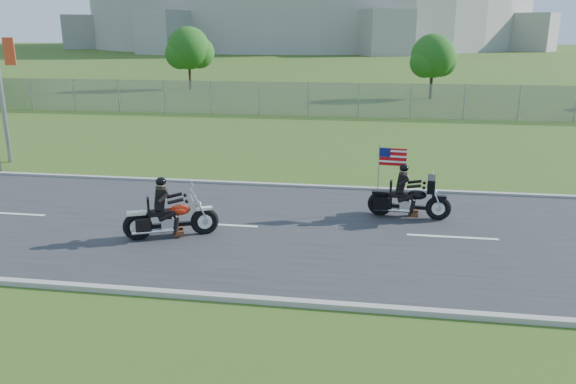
# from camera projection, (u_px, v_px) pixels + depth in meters

# --- Properties ---
(ground) EXTENTS (420.00, 420.00, 0.00)m
(ground) POSITION_uv_depth(u_px,v_px,m) (292.00, 230.00, 14.43)
(ground) COLOR #2E4D18
(ground) RESTS_ON ground
(road) EXTENTS (120.00, 8.00, 0.04)m
(road) POSITION_uv_depth(u_px,v_px,m) (292.00, 229.00, 14.43)
(road) COLOR #28282B
(road) RESTS_ON ground
(curb_north) EXTENTS (120.00, 0.18, 0.12)m
(curb_north) POSITION_uv_depth(u_px,v_px,m) (310.00, 187.00, 18.26)
(curb_north) COLOR #9E9B93
(curb_north) RESTS_ON ground
(curb_south) EXTENTS (120.00, 0.18, 0.12)m
(curb_south) POSITION_uv_depth(u_px,v_px,m) (260.00, 300.00, 10.57)
(curb_south) COLOR #9E9B93
(curb_south) RESTS_ON ground
(fence) EXTENTS (60.00, 0.03, 2.00)m
(fence) POSITION_uv_depth(u_px,v_px,m) (259.00, 98.00, 33.88)
(fence) COLOR gray
(fence) RESTS_ON ground
(tree_fence_near) EXTENTS (3.52, 3.28, 4.75)m
(tree_fence_near) POSITION_uv_depth(u_px,v_px,m) (433.00, 58.00, 41.23)
(tree_fence_near) COLOR #382316
(tree_fence_near) RESTS_ON ground
(tree_fence_mid) EXTENTS (3.96, 3.69, 5.30)m
(tree_fence_mid) POSITION_uv_depth(u_px,v_px,m) (189.00, 50.00, 47.90)
(tree_fence_mid) COLOR #382316
(tree_fence_mid) RESTS_ON ground
(motorcycle_lead) EXTENTS (2.21, 1.16, 1.57)m
(motorcycle_lead) POSITION_uv_depth(u_px,v_px,m) (170.00, 219.00, 13.76)
(motorcycle_lead) COLOR black
(motorcycle_lead) RESTS_ON ground
(motorcycle_follow) EXTENTS (2.25, 0.77, 1.87)m
(motorcycle_follow) POSITION_uv_depth(u_px,v_px,m) (409.00, 200.00, 15.21)
(motorcycle_follow) COLOR black
(motorcycle_follow) RESTS_ON ground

